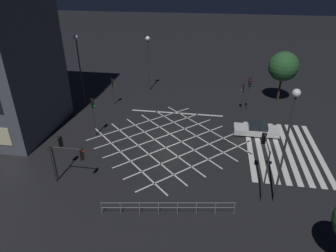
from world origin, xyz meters
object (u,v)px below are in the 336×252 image
Objects in this scene: traffic_light_nw_cross at (71,156)px; street_lamp_west at (79,58)px; traffic_light_se_main at (249,88)px; street_lamp_east at (148,49)px; street_tree_near at (283,67)px; traffic_light_nw_main at (57,149)px; traffic_light_sw_main at (265,153)px; waiting_car at (256,129)px; traffic_light_ne_cross at (113,86)px; traffic_light_median_north at (93,110)px; traffic_light_se_cross at (243,92)px; street_lamp_far at (289,126)px.

street_lamp_west reaches higher than traffic_light_nw_cross.
traffic_light_se_main reaches higher than traffic_light_nw_cross.
street_lamp_east reaches higher than traffic_light_se_main.
street_tree_near is at bearing 134.00° from traffic_light_se_main.
traffic_light_nw_main reaches higher than traffic_light_nw_cross.
street_lamp_east is (20.60, -3.15, 3.50)m from traffic_light_nw_main.
traffic_light_nw_cross is 28.05m from street_tree_near.
traffic_light_nw_main is at bearing 92.18° from traffic_light_sw_main.
traffic_light_nw_cross is 21.73m from street_lamp_east.
street_lamp_west is 1.93× the size of waiting_car.
traffic_light_ne_cross is at bearing -16.53° from waiting_car.
traffic_light_se_main reaches higher than traffic_light_median_north.
street_tree_near reaches higher than traffic_light_se_main.
traffic_light_se_cross is at bearing -77.14° from waiting_car.
traffic_light_nw_main is at bearing -164.80° from street_lamp_west.
waiting_car is (10.51, -15.48, -1.85)m from traffic_light_nw_cross.
street_tree_near is at bearing -93.50° from street_lamp_east.
traffic_light_median_north is 0.64× the size of street_tree_near.
traffic_light_sw_main is at bearing 33.85° from street_lamp_far.
street_lamp_far is 20.66m from street_tree_near.
traffic_light_se_cross is at bearing 29.12° from traffic_light_median_north.
traffic_light_se_main is 22.50m from traffic_light_nw_main.
street_tree_near is (18.90, -4.38, 1.33)m from traffic_light_sw_main.
traffic_light_nw_cross is (-16.13, 14.90, -0.61)m from traffic_light_se_main.
traffic_light_sw_main is 9.53m from waiting_car.
waiting_car is (9.72, -17.03, -1.90)m from traffic_light_nw_main.
traffic_light_nw_main is 0.74× the size of waiting_car.
street_lamp_east is (13.81, -2.68, 2.99)m from traffic_light_median_north.
traffic_light_se_main is 0.47× the size of street_lamp_far.
traffic_light_se_main reaches higher than waiting_car.
street_lamp_far reaches higher than traffic_light_nw_cross.
street_lamp_east is 0.85× the size of street_lamp_far.
traffic_light_nw_main is 21.13m from street_lamp_east.
street_lamp_far is (-16.12, -0.87, 3.38)m from traffic_light_se_main.
street_lamp_far is at bearing -146.15° from traffic_light_sw_main.
traffic_light_median_north reaches higher than traffic_light_nw_cross.
street_tree_near is (19.52, -20.76, 2.17)m from traffic_light_nw_main.
street_lamp_east reaches higher than traffic_light_median_north.
street_tree_near is (5.61, -24.54, -1.54)m from street_lamp_west.
traffic_light_se_cross is 1.06× the size of traffic_light_nw_main.
traffic_light_nw_main is (-6.79, 0.46, -0.50)m from traffic_light_median_north.
traffic_light_median_north is at bearing -85.35° from traffic_light_ne_cross.
traffic_light_nw_main is 0.39× the size of street_lamp_west.
traffic_light_se_cross is 1.03× the size of traffic_light_ne_cross.
traffic_light_median_north is 14.39m from street_lamp_east.
traffic_light_nw_main is at bearing 44.18° from traffic_light_se_cross.
traffic_light_nw_main is 14.89m from street_lamp_west.
traffic_light_ne_cross reaches higher than traffic_light_nw_main.
street_lamp_west is at bearing 56.61° from traffic_light_sw_main.
traffic_light_sw_main reaches higher than traffic_light_nw_cross.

